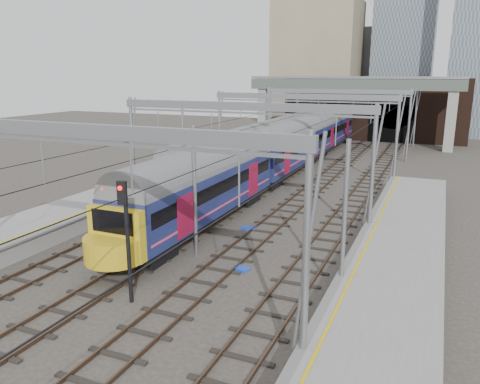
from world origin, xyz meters
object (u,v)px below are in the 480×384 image
at_px(signal_near_centre, 126,228).
at_px(train_second, 273,138).
at_px(train_main, 311,137).
at_px(signal_near_left, 108,216).

bearing_deg(signal_near_centre, train_second, 86.75).
relative_size(train_main, signal_near_centre, 13.13).
distance_m(train_main, signal_near_centre, 37.03).
distance_m(train_main, train_second, 4.27).
relative_size(train_main, signal_near_left, 15.81).
bearing_deg(signal_near_centre, train_main, 80.25).
height_order(signal_near_left, signal_near_centre, signal_near_centre).
bearing_deg(train_main, signal_near_left, -91.55).
distance_m(train_second, signal_near_left, 33.15).
bearing_deg(train_second, signal_near_centre, -80.37).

